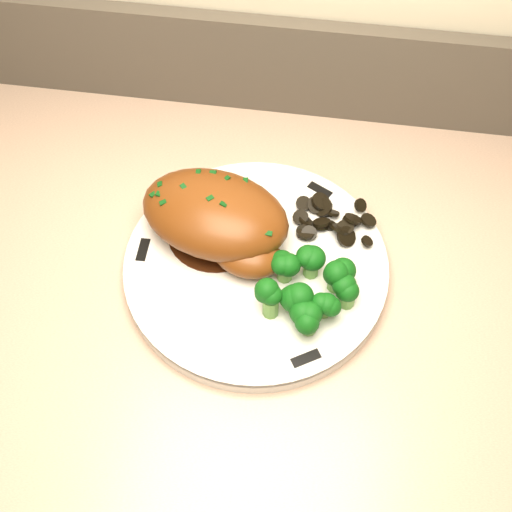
# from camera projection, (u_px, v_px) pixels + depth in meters

# --- Properties ---
(counter) EXTENTS (2.21, 0.73, 1.07)m
(counter) POSITION_uv_depth(u_px,v_px,m) (42.00, 445.00, 1.02)
(counter) COLOR brown
(counter) RESTS_ON ground
(plate) EXTENTS (0.31, 0.31, 0.02)m
(plate) POSITION_uv_depth(u_px,v_px,m) (256.00, 266.00, 0.64)
(plate) COLOR silver
(plate) RESTS_ON counter
(rim_accent_0) EXTENTS (0.03, 0.02, 0.00)m
(rim_accent_0) POSITION_uv_depth(u_px,v_px,m) (320.00, 190.00, 0.68)
(rim_accent_0) COLOR black
(rim_accent_0) RESTS_ON plate
(rim_accent_1) EXTENTS (0.01, 0.03, 0.00)m
(rim_accent_1) POSITION_uv_depth(u_px,v_px,m) (143.00, 250.00, 0.64)
(rim_accent_1) COLOR black
(rim_accent_1) RESTS_ON plate
(rim_accent_2) EXTENTS (0.03, 0.02, 0.00)m
(rim_accent_2) POSITION_uv_depth(u_px,v_px,m) (306.00, 358.00, 0.57)
(rim_accent_2) COLOR black
(rim_accent_2) RESTS_ON plate
(gravy_pool) EXTENTS (0.10, 0.10, 0.00)m
(gravy_pool) POSITION_uv_depth(u_px,v_px,m) (217.00, 232.00, 0.65)
(gravy_pool) COLOR black
(gravy_pool) RESTS_ON plate
(chicken_breast) EXTENTS (0.17, 0.13, 0.06)m
(chicken_breast) POSITION_uv_depth(u_px,v_px,m) (219.00, 219.00, 0.63)
(chicken_breast) COLOR brown
(chicken_breast) RESTS_ON plate
(mushroom_pile) EXTENTS (0.08, 0.06, 0.02)m
(mushroom_pile) POSITION_uv_depth(u_px,v_px,m) (332.00, 226.00, 0.65)
(mushroom_pile) COLOR black
(mushroom_pile) RESTS_ON plate
(broccoli_florets) EXTENTS (0.09, 0.08, 0.04)m
(broccoli_florets) POSITION_uv_depth(u_px,v_px,m) (310.00, 289.00, 0.59)
(broccoli_florets) COLOR #5D933E
(broccoli_florets) RESTS_ON plate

